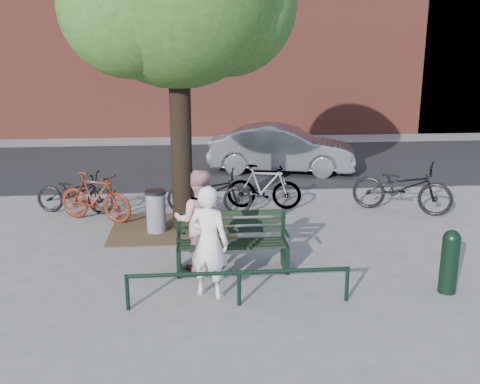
{
  "coord_description": "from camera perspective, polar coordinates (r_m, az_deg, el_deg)",
  "views": [
    {
      "loc": [
        -0.59,
        -7.87,
        3.35
      ],
      "look_at": [
        0.21,
        1.0,
        1.03
      ],
      "focal_mm": 40.0,
      "sensor_mm": 36.0,
      "label": 1
    }
  ],
  "objects": [
    {
      "name": "bicycle_c",
      "position": [
        11.39,
        -3.28,
        0.02
      ],
      "size": [
        1.9,
        0.89,
        0.96
      ],
      "primitive_type": "imported",
      "rotation": [
        0.0,
        0.0,
        1.43
      ],
      "color": "black",
      "rests_on": "ground"
    },
    {
      "name": "ground",
      "position": [
        8.57,
        -0.81,
        -8.38
      ],
      "size": [
        90.0,
        90.0,
        0.0
      ],
      "primitive_type": "plane",
      "color": "gray",
      "rests_on": "ground"
    },
    {
      "name": "road",
      "position": [
        16.72,
        -3.04,
        3.09
      ],
      "size": [
        40.0,
        7.0,
        0.01
      ],
      "primitive_type": "cube",
      "color": "black",
      "rests_on": "ground"
    },
    {
      "name": "bicycle_d",
      "position": [
        11.76,
        2.57,
        0.56
      ],
      "size": [
        1.7,
        0.81,
        0.99
      ],
      "primitive_type": "imported",
      "rotation": [
        0.0,
        0.0,
        1.35
      ],
      "color": "gray",
      "rests_on": "ground"
    },
    {
      "name": "dirt_pit",
      "position": [
        10.61,
        -7.12,
        -3.82
      ],
      "size": [
        2.4,
        2.0,
        0.02
      ],
      "primitive_type": "cube",
      "color": "brown",
      "rests_on": "ground"
    },
    {
      "name": "parked_car",
      "position": [
        15.39,
        4.48,
        4.6
      ],
      "size": [
        4.36,
        2.41,
        1.36
      ],
      "primitive_type": "imported",
      "rotation": [
        0.0,
        0.0,
        1.32
      ],
      "color": "gray",
      "rests_on": "ground"
    },
    {
      "name": "bicycle_a",
      "position": [
        11.95,
        -17.18,
        -0.06
      ],
      "size": [
        1.81,
        0.95,
        0.9
      ],
      "primitive_type": "imported",
      "rotation": [
        0.0,
        0.0,
        1.36
      ],
      "color": "black",
      "rests_on": "ground"
    },
    {
      "name": "person_right",
      "position": [
        8.41,
        -4.44,
        -3.01
      ],
      "size": [
        0.81,
        0.65,
        1.61
      ],
      "primitive_type": "imported",
      "rotation": [
        0.0,
        0.0,
        3.09
      ],
      "color": "#CA8B8D",
      "rests_on": "ground"
    },
    {
      "name": "park_bench",
      "position": [
        8.47,
        -0.86,
        -5.19
      ],
      "size": [
        1.74,
        0.54,
        0.97
      ],
      "color": "black",
      "rests_on": "ground"
    },
    {
      "name": "person_left",
      "position": [
        7.46,
        -3.35,
        -5.34
      ],
      "size": [
        0.7,
        0.62,
        1.61
      ],
      "primitive_type": "imported",
      "rotation": [
        0.0,
        0.0,
        2.64
      ],
      "color": "silver",
      "rests_on": "ground"
    },
    {
      "name": "litter_bin",
      "position": [
        10.32,
        -8.95,
        -2.06
      ],
      "size": [
        0.4,
        0.4,
        0.82
      ],
      "color": "gray",
      "rests_on": "ground"
    },
    {
      "name": "guard_railing",
      "position": [
        7.31,
        -0.09,
        -9.13
      ],
      "size": [
        3.06,
        0.06,
        0.51
      ],
      "color": "black",
      "rests_on": "ground"
    },
    {
      "name": "bicycle_e",
      "position": [
        12.0,
        16.88,
        0.53
      ],
      "size": [
        2.2,
        1.68,
        1.11
      ],
      "primitive_type": "imported",
      "rotation": [
        0.0,
        0.0,
        1.06
      ],
      "color": "black",
      "rests_on": "ground"
    },
    {
      "name": "bollard",
      "position": [
        8.22,
        21.46,
        -6.71
      ],
      "size": [
        0.25,
        0.25,
        0.94
      ],
      "color": "black",
      "rests_on": "ground"
    },
    {
      "name": "bicycle_b",
      "position": [
        11.27,
        -15.2,
        -0.51
      ],
      "size": [
        1.72,
        1.17,
        1.01
      ],
      "primitive_type": "imported",
      "rotation": [
        0.0,
        0.0,
        1.11
      ],
      "color": "#581B0C",
      "rests_on": "ground"
    }
  ]
}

